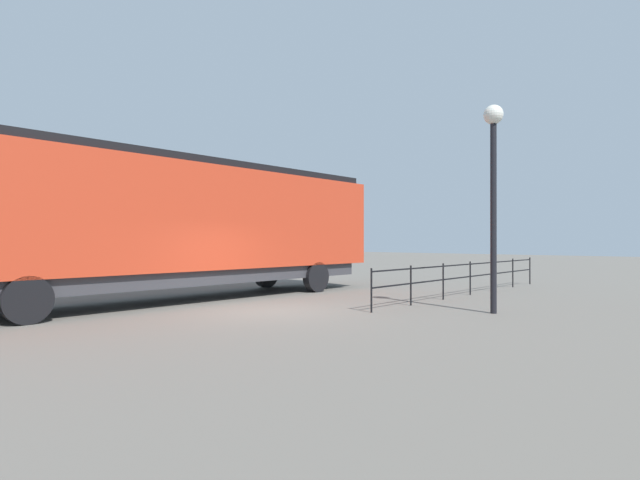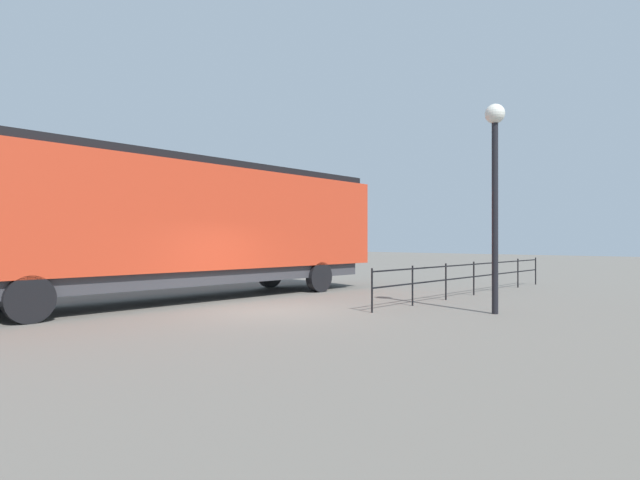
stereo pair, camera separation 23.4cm
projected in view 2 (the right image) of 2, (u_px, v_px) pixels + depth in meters
name	position (u px, v px, depth m)	size (l,w,h in m)	color
ground_plane	(267.00, 311.00, 13.40)	(120.00, 120.00, 0.00)	#666059
locomotive	(198.00, 223.00, 16.18)	(3.05, 15.03, 4.41)	red
lamp_post	(495.00, 165.00, 12.84)	(0.50, 0.50, 5.41)	black
platform_fence	(474.00, 273.00, 17.28)	(0.05, 11.63, 1.16)	black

